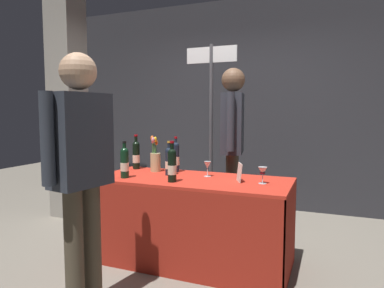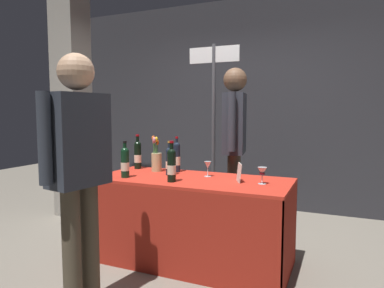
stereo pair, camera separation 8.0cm
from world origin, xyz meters
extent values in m
plane|color=gray|center=(0.00, 0.00, 0.00)|extent=(12.00, 12.00, 0.00)
cube|color=#2D2D33|center=(0.00, 2.06, 1.44)|extent=(6.61, 0.12, 2.88)
cube|color=gray|center=(-2.00, 0.74, 1.72)|extent=(0.36, 0.36, 3.44)
cube|color=red|center=(0.00, 0.00, 0.74)|extent=(1.69, 0.74, 0.02)
cube|color=#A32519|center=(0.00, -0.36, 0.36)|extent=(1.69, 0.01, 0.73)
cube|color=#A32519|center=(0.00, 0.36, 0.36)|extent=(1.69, 0.01, 0.73)
cube|color=#A32519|center=(-0.84, 0.00, 0.36)|extent=(0.01, 0.74, 0.73)
cube|color=#A32519|center=(0.84, 0.00, 0.36)|extent=(0.01, 0.74, 0.73)
cylinder|color=#192333|center=(-0.25, 0.07, 0.86)|extent=(0.07, 0.07, 0.22)
sphere|color=#192333|center=(-0.25, 0.07, 0.97)|extent=(0.07, 0.07, 0.07)
cylinder|color=#192333|center=(-0.25, 0.07, 1.01)|extent=(0.03, 0.03, 0.08)
cylinder|color=#B7932D|center=(-0.25, 0.07, 1.05)|extent=(0.03, 0.03, 0.02)
cylinder|color=beige|center=(-0.25, 0.07, 0.84)|extent=(0.08, 0.08, 0.07)
cylinder|color=black|center=(-0.09, -0.21, 0.87)|extent=(0.07, 0.07, 0.24)
sphere|color=black|center=(-0.09, -0.21, 0.99)|extent=(0.07, 0.07, 0.07)
cylinder|color=black|center=(-0.09, -0.21, 1.03)|extent=(0.03, 0.03, 0.08)
cylinder|color=maroon|center=(-0.09, -0.21, 1.08)|extent=(0.04, 0.04, 0.02)
cylinder|color=beige|center=(-0.09, -0.21, 0.85)|extent=(0.07, 0.07, 0.08)
cylinder|color=#192333|center=(-0.26, 0.24, 0.88)|extent=(0.07, 0.07, 0.26)
sphere|color=#192333|center=(-0.26, 0.24, 1.01)|extent=(0.06, 0.06, 0.06)
cylinder|color=#192333|center=(-0.26, 0.24, 1.04)|extent=(0.02, 0.02, 0.07)
cylinder|color=maroon|center=(-0.26, 0.24, 1.08)|extent=(0.03, 0.03, 0.02)
cylinder|color=beige|center=(-0.26, 0.24, 0.86)|extent=(0.07, 0.07, 0.08)
cylinder|color=black|center=(-0.55, -0.20, 0.87)|extent=(0.07, 0.07, 0.23)
sphere|color=black|center=(-0.55, -0.20, 0.98)|extent=(0.07, 0.07, 0.07)
cylinder|color=black|center=(-0.55, -0.20, 1.02)|extent=(0.03, 0.03, 0.07)
cylinder|color=black|center=(-0.55, -0.20, 1.07)|extent=(0.03, 0.03, 0.02)
cylinder|color=beige|center=(-0.55, -0.20, 0.85)|extent=(0.07, 0.07, 0.07)
cylinder|color=black|center=(-0.71, 0.25, 0.87)|extent=(0.07, 0.07, 0.25)
sphere|color=black|center=(-0.71, 0.25, 1.00)|extent=(0.07, 0.07, 0.07)
cylinder|color=black|center=(-0.71, 0.25, 1.04)|extent=(0.03, 0.03, 0.09)
cylinder|color=maroon|center=(-0.71, 0.25, 1.09)|extent=(0.03, 0.03, 0.02)
cylinder|color=beige|center=(-0.71, 0.25, 0.85)|extent=(0.07, 0.07, 0.08)
cylinder|color=silver|center=(0.61, 0.00, 0.75)|extent=(0.06, 0.06, 0.00)
cylinder|color=silver|center=(0.61, 0.00, 0.79)|extent=(0.01, 0.01, 0.07)
cone|color=silver|center=(0.61, 0.00, 0.86)|extent=(0.08, 0.08, 0.06)
cylinder|color=#590C19|center=(0.61, 0.00, 0.84)|extent=(0.04, 0.04, 0.02)
cylinder|color=silver|center=(0.10, 0.13, 0.75)|extent=(0.06, 0.06, 0.00)
cylinder|color=silver|center=(0.10, 0.13, 0.79)|extent=(0.01, 0.01, 0.07)
cone|color=silver|center=(0.10, 0.13, 0.85)|extent=(0.06, 0.06, 0.07)
cylinder|color=tan|center=(-0.46, 0.19, 0.84)|extent=(0.10, 0.10, 0.18)
cylinder|color=#38722D|center=(-0.48, 0.17, 0.94)|extent=(0.01, 0.01, 0.21)
ellipsoid|color=pink|center=(-0.48, 0.17, 1.05)|extent=(0.03, 0.03, 0.05)
cylinder|color=#38722D|center=(-0.46, 0.18, 0.95)|extent=(0.01, 0.03, 0.22)
ellipsoid|color=gold|center=(-0.46, 0.19, 1.06)|extent=(0.03, 0.03, 0.05)
cylinder|color=#38722D|center=(-0.47, 0.16, 0.96)|extent=(0.03, 0.02, 0.23)
ellipsoid|color=#E05B1E|center=(-0.48, 0.17, 1.08)|extent=(0.03, 0.03, 0.05)
cylinder|color=#38722D|center=(-0.46, 0.17, 0.95)|extent=(0.02, 0.03, 0.22)
ellipsoid|color=pink|center=(-0.47, 0.16, 1.06)|extent=(0.03, 0.03, 0.05)
cylinder|color=#38722D|center=(-0.46, 0.21, 0.94)|extent=(0.01, 0.03, 0.19)
ellipsoid|color=#E05B1E|center=(-0.46, 0.22, 1.03)|extent=(0.03, 0.03, 0.05)
cube|color=silver|center=(0.42, 0.01, 0.83)|extent=(0.08, 0.13, 0.15)
cylinder|color=#4C4233|center=(0.13, 0.88, 0.45)|extent=(0.12, 0.12, 0.89)
cylinder|color=#4C4233|center=(0.16, 0.71, 0.45)|extent=(0.12, 0.12, 0.89)
cube|color=#2D333D|center=(0.14, 0.79, 1.21)|extent=(0.28, 0.47, 0.63)
sphere|color=brown|center=(0.14, 0.79, 1.66)|extent=(0.24, 0.24, 0.24)
cylinder|color=#2D333D|center=(0.10, 1.05, 1.23)|extent=(0.08, 0.08, 0.58)
cylinder|color=#2D333D|center=(0.19, 0.53, 1.23)|extent=(0.08, 0.08, 0.58)
cylinder|color=#4C4233|center=(-0.39, -1.06, 0.42)|extent=(0.12, 0.12, 0.85)
cylinder|color=#4C4233|center=(-0.36, -0.91, 0.42)|extent=(0.12, 0.12, 0.85)
cube|color=#2D333D|center=(-0.37, -0.99, 1.15)|extent=(0.27, 0.42, 0.60)
sphere|color=tan|center=(-0.37, -0.99, 1.58)|extent=(0.23, 0.23, 0.23)
cylinder|color=#2D333D|center=(-0.42, -1.22, 1.17)|extent=(0.08, 0.08, 0.55)
cylinder|color=#2D333D|center=(-0.33, -0.75, 1.17)|extent=(0.08, 0.08, 0.55)
cylinder|color=#47474C|center=(-0.20, 1.09, 1.05)|extent=(0.04, 0.04, 2.11)
cube|color=silver|center=(-0.20, 1.09, 1.99)|extent=(0.61, 0.02, 0.18)
camera|label=1|loc=(1.12, -2.77, 1.33)|focal=32.50mm
camera|label=2|loc=(1.19, -2.74, 1.33)|focal=32.50mm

